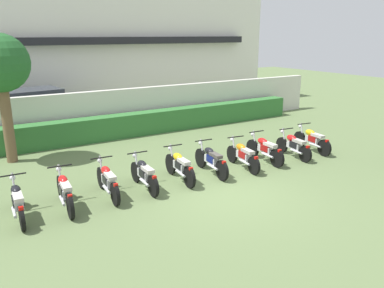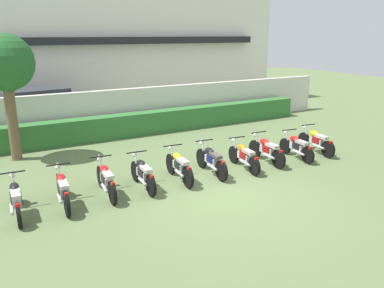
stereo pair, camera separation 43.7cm
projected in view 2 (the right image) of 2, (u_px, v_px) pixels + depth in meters
ground at (223, 194)px, 10.48m from camera, size 60.00×60.00×0.00m
building at (77, 43)px, 22.01m from camera, size 22.98×6.50×7.24m
compound_wall at (123, 111)px, 16.74m from camera, size 21.83×0.30×1.90m
hedge_row at (129, 125)px, 16.29m from camera, size 17.46×0.70×0.95m
parked_car at (39, 110)px, 17.03m from camera, size 4.69×2.51×1.89m
tree_near_inspector at (5, 65)px, 12.49m from camera, size 1.87×1.87×4.22m
motorcycle_in_row_0 at (16, 198)px, 9.15m from camera, size 0.60×1.90×0.94m
motorcycle_in_row_1 at (63, 189)px, 9.64m from camera, size 0.60×1.91×0.98m
motorcycle_in_row_2 at (106, 179)px, 10.31m from camera, size 0.60×1.92×0.96m
motorcycle_in_row_3 at (143, 173)px, 10.77m from camera, size 0.60×1.84×0.96m
motorcycle_in_row_4 at (179, 166)px, 11.34m from camera, size 0.60×1.90×0.97m
motorcycle_in_row_5 at (211, 160)px, 11.87m from camera, size 0.60×1.94×0.97m
motorcycle_in_row_6 at (244, 156)px, 12.32m from camera, size 0.60×1.87×0.94m
motorcycle_in_row_7 at (267, 150)px, 12.90m from camera, size 0.60×1.91×0.97m
motorcycle_in_row_8 at (296, 146)px, 13.35m from camera, size 0.60×1.79×0.94m
motorcycle_in_row_9 at (316, 141)px, 13.99m from camera, size 0.60×1.90×0.96m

